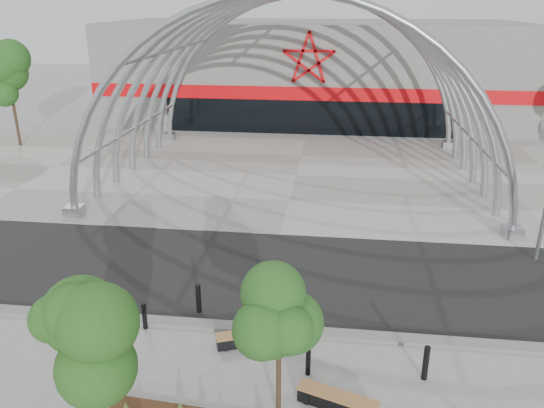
{
  "coord_description": "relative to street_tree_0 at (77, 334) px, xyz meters",
  "views": [
    {
      "loc": [
        2.25,
        -14.1,
        9.6
      ],
      "look_at": [
        0.0,
        4.0,
        2.6
      ],
      "focal_mm": 35.0,
      "sensor_mm": 36.0,
      "label": 1
    }
  ],
  "objects": [
    {
      "name": "bench_1",
      "position": [
        5.65,
        1.71,
        -2.7
      ],
      "size": [
        2.11,
        1.1,
        0.44
      ],
      "color": "black",
      "rests_on": "ground"
    },
    {
      "name": "street_tree_0",
      "position": [
        0.0,
        0.0,
        0.0
      ],
      "size": [
        1.78,
        1.78,
        4.05
      ],
      "color": "black",
      "rests_on": "ground"
    },
    {
      "name": "bg_tree_0",
      "position": [
        -16.91,
        25.08,
        1.73
      ],
      "size": [
        3.0,
        3.0,
        6.45
      ],
      "color": "#2F2114",
      "rests_on": "ground"
    },
    {
      "name": "vault_canopy",
      "position": [
        3.09,
        20.58,
        -2.9
      ],
      "size": [
        20.8,
        15.8,
        20.36
      ],
      "color": "#979BA0",
      "rests_on": "ground"
    },
    {
      "name": "kerb",
      "position": [
        3.09,
        4.83,
        -2.85
      ],
      "size": [
        60.0,
        0.5,
        0.12
      ],
      "primitive_type": "cube",
      "color": "slate",
      "rests_on": "ground"
    },
    {
      "name": "ground",
      "position": [
        3.09,
        5.08,
        -2.91
      ],
      "size": [
        140.0,
        140.0,
        0.0
      ],
      "primitive_type": "plane",
      "color": "gray",
      "rests_on": "ground"
    },
    {
      "name": "street_tree_1",
      "position": [
        4.21,
        1.36,
        -0.27
      ],
      "size": [
        1.55,
        1.55,
        3.67
      ],
      "color": "#342316",
      "rests_on": "ground"
    },
    {
      "name": "bollard_4",
      "position": [
        7.99,
        3.14,
        -2.4
      ],
      "size": [
        0.16,
        0.16,
        1.03
      ],
      "primitive_type": "cylinder",
      "color": "black",
      "rests_on": "ground"
    },
    {
      "name": "bollard_3",
      "position": [
        4.84,
        2.94,
        -2.48
      ],
      "size": [
        0.14,
        0.14,
        0.87
      ],
      "primitive_type": "cylinder",
      "color": "black",
      "rests_on": "ground"
    },
    {
      "name": "bollard_0",
      "position": [
        -0.35,
        4.5,
        -2.46
      ],
      "size": [
        0.14,
        0.14,
        0.91
      ],
      "primitive_type": "cylinder",
      "color": "black",
      "rests_on": "ground"
    },
    {
      "name": "arena_building",
      "position": [
        3.09,
        38.53,
        1.08
      ],
      "size": [
        34.0,
        15.24,
        8.0
      ],
      "color": "slate",
      "rests_on": "ground"
    },
    {
      "name": "bench_0",
      "position": [
        3.0,
        4.1,
        -2.71
      ],
      "size": [
        1.99,
        1.09,
        0.41
      ],
      "color": "black",
      "rests_on": "ground"
    },
    {
      "name": "bollard_2",
      "position": [
        3.07,
        5.14,
        -2.47
      ],
      "size": [
        0.14,
        0.14,
        0.88
      ],
      "primitive_type": "cylinder",
      "color": "black",
      "rests_on": "ground"
    },
    {
      "name": "forecourt",
      "position": [
        3.09,
        20.58,
        -2.89
      ],
      "size": [
        60.0,
        17.0,
        0.04
      ],
      "primitive_type": "cube",
      "color": "gray",
      "rests_on": "ground"
    },
    {
      "name": "bollard_1",
      "position": [
        1.1,
        5.6,
        -2.4
      ],
      "size": [
        0.17,
        0.17,
        1.04
      ],
      "primitive_type": "cylinder",
      "color": "black",
      "rests_on": "ground"
    },
    {
      "name": "road",
      "position": [
        3.09,
        8.58,
        -2.9
      ],
      "size": [
        140.0,
        7.0,
        0.02
      ],
      "primitive_type": "cube",
      "color": "black",
      "rests_on": "ground"
    }
  ]
}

